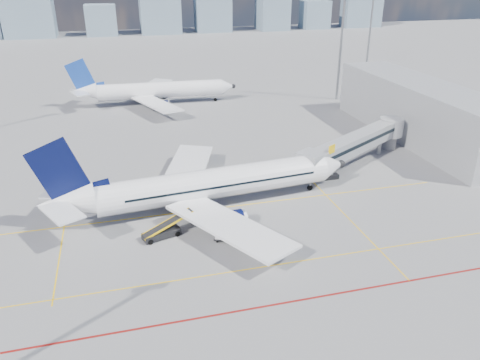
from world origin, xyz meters
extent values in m
plane|color=gray|center=(0.00, 0.00, 0.00)|extent=(420.00, 420.00, 0.00)
cube|color=yellow|center=(0.00, 8.00, 0.01)|extent=(60.00, 0.18, 0.01)
cube|color=yellow|center=(0.00, -6.00, 0.01)|extent=(80.00, 0.15, 0.01)
cube|color=yellow|center=(14.00, 2.00, 0.01)|extent=(0.15, 28.00, 0.01)
cube|color=yellow|center=(-20.00, 8.00, 0.01)|extent=(0.15, 30.00, 0.01)
cube|color=maroon|center=(0.00, -12.00, 0.01)|extent=(90.00, 0.25, 0.01)
cube|color=#97999F|center=(22.25, 16.15, 3.90)|extent=(20.84, 13.93, 2.60)
cube|color=black|center=(22.25, 16.15, 4.10)|extent=(20.52, 13.82, 0.55)
cube|color=#97999F|center=(12.70, 10.50, 3.90)|extent=(4.49, 4.56, 3.00)
cube|color=black|center=(17.00, 12.80, 0.35)|extent=(2.20, 1.00, 0.70)
cylinder|color=gray|center=(17.00, 12.80, 1.70)|extent=(0.56, 0.56, 2.70)
cylinder|color=gray|center=(29.00, 20.00, 1.95)|extent=(0.60, 0.60, 3.90)
cylinder|color=#97999F|center=(32.00, 22.00, 3.90)|extent=(4.00, 4.00, 3.00)
cylinder|color=gray|center=(32.00, 22.00, 1.95)|extent=(2.40, 2.40, 3.90)
cube|color=yellow|center=(15.50, 10.30, 5.70)|extent=(1.26, 0.82, 1.20)
cube|color=#97999F|center=(40.00, 26.00, 5.00)|extent=(10.00, 42.00, 10.00)
cube|color=black|center=(35.20, 26.00, 5.00)|extent=(0.25, 40.00, 4.50)
cylinder|color=gray|center=(38.00, 55.00, 12.50)|extent=(0.56, 0.56, 25.00)
cylinder|color=gray|center=(65.00, 90.00, 12.50)|extent=(0.56, 0.56, 25.00)
cube|color=slate|center=(-46.53, 190.00, 11.90)|extent=(21.28, 13.62, 23.80)
cube|color=slate|center=(-15.94, 190.00, 6.76)|extent=(13.64, 13.24, 13.52)
cube|color=slate|center=(36.47, 190.00, 13.52)|extent=(16.73, 11.37, 27.04)
cube|color=slate|center=(66.90, 190.00, 10.61)|extent=(14.46, 14.15, 21.22)
cube|color=slate|center=(89.79, 190.00, 6.80)|extent=(13.33, 10.96, 13.60)
cube|color=slate|center=(115.88, 190.00, 11.18)|extent=(20.17, 8.98, 22.36)
cylinder|color=white|center=(-1.01, 8.65, 3.30)|extent=(30.39, 6.81, 3.92)
cone|color=white|center=(15.79, 10.28, 3.30)|extent=(3.98, 4.25, 3.92)
sphere|color=black|center=(17.19, 10.42, 3.30)|extent=(1.21, 1.21, 1.11)
cone|color=white|center=(-19.22, 6.89, 3.85)|extent=(6.78, 4.52, 3.92)
cube|color=black|center=(14.49, 10.16, 3.85)|extent=(1.65, 1.65, 0.45)
cube|color=white|center=(-3.38, 17.51, 2.22)|extent=(10.22, 17.39, 0.58)
cube|color=white|center=(-1.64, -0.49, 2.22)|extent=(12.73, 17.01, 0.58)
cylinder|color=#070D37|center=(-2.07, 14.41, 0.97)|extent=(3.82, 2.65, 2.31)
cylinder|color=#070D37|center=(-0.95, 2.80, 0.97)|extent=(3.82, 2.65, 2.31)
cylinder|color=#BABCC1|center=(-0.17, 14.59, 0.97)|extent=(0.58, 2.39, 2.37)
cylinder|color=#BABCC1|center=(0.95, 2.99, 0.97)|extent=(0.58, 2.39, 2.37)
cube|color=#070D37|center=(-19.22, 6.89, 7.32)|extent=(6.89, 0.99, 8.57)
cube|color=#070D37|center=(-16.81, 7.12, 4.91)|extent=(5.67, 0.85, 2.16)
cube|color=white|center=(-19.93, 10.05, 4.20)|extent=(4.49, 6.25, 0.22)
cube|color=white|center=(-19.30, 3.65, 4.20)|extent=(5.28, 6.38, 0.22)
cylinder|color=gray|center=(12.49, 9.96, 0.90)|extent=(0.31, 0.31, 1.80)
cylinder|color=black|center=(12.49, 9.96, 0.38)|extent=(0.78, 0.35, 0.76)
cylinder|color=gray|center=(-2.26, 11.16, 0.80)|extent=(0.35, 0.35, 1.60)
cylinder|color=black|center=(-2.26, 11.16, 0.50)|extent=(1.06, 0.74, 1.00)
cylinder|color=gray|center=(-1.76, 5.96, 0.80)|extent=(0.35, 0.35, 1.60)
cylinder|color=black|center=(-1.76, 5.96, 0.50)|extent=(1.06, 0.74, 1.00)
cube|color=black|center=(-0.70, 10.63, 3.60)|extent=(24.62, 2.49, 0.26)
cube|color=black|center=(-0.32, 6.77, 3.60)|extent=(24.62, 2.49, 0.26)
cylinder|color=white|center=(-2.62, 61.13, 3.30)|extent=(27.78, 4.87, 3.59)
cone|color=white|center=(12.84, 60.41, 3.30)|extent=(3.48, 3.74, 3.59)
sphere|color=black|center=(14.13, 60.35, 3.30)|extent=(1.06, 1.06, 1.01)
cone|color=white|center=(-19.37, 61.91, 3.81)|extent=(6.06, 3.86, 3.59)
cube|color=black|center=(11.65, 60.47, 3.81)|extent=(1.44, 1.44, 0.41)
cube|color=white|center=(-3.62, 69.48, 2.31)|extent=(11.11, 15.74, 0.53)
cube|color=white|center=(-4.39, 52.91, 2.31)|extent=(10.01, 15.91, 0.53)
cylinder|color=#070D37|center=(-2.83, 66.49, 1.16)|extent=(3.41, 2.27, 2.12)
cylinder|color=#070D37|center=(-3.33, 55.81, 1.16)|extent=(3.41, 2.27, 2.12)
cylinder|color=#BABCC1|center=(-1.08, 66.41, 1.16)|extent=(0.42, 2.19, 2.17)
cylinder|color=#BABCC1|center=(-1.58, 55.73, 1.16)|extent=(0.42, 2.19, 2.17)
cube|color=#153994|center=(-19.37, 61.91, 6.99)|extent=(6.32, 0.59, 7.86)
cube|color=#153994|center=(-17.17, 61.80, 4.77)|extent=(5.21, 0.52, 1.98)
cube|color=white|center=(-19.61, 64.87, 4.13)|extent=(4.67, 5.84, 0.20)
cube|color=white|center=(-19.88, 58.98, 4.13)|extent=(4.32, 5.78, 0.20)
cylinder|color=black|center=(-3.43, 63.57, 0.50)|extent=(1.03, 0.70, 1.00)
cylinder|color=black|center=(-3.65, 58.78, 0.50)|extent=(1.03, 0.70, 1.00)
cylinder|color=black|center=(9.81, 60.55, 0.38)|extent=(0.77, 0.31, 0.76)
cube|color=white|center=(0.61, -1.55, 0.52)|extent=(2.34, 1.76, 0.76)
cube|color=white|center=(0.25, -1.67, 1.09)|extent=(1.25, 1.34, 0.57)
cube|color=black|center=(0.25, -1.67, 1.28)|extent=(1.15, 1.27, 0.33)
cylinder|color=black|center=(0.06, -2.29, 0.27)|extent=(0.57, 0.37, 0.53)
cylinder|color=black|center=(-0.28, -1.31, 0.27)|extent=(0.57, 0.37, 0.53)
cylinder|color=black|center=(1.50, -1.79, 0.27)|extent=(0.57, 0.37, 0.53)
cylinder|color=black|center=(1.15, -0.81, 0.27)|extent=(0.57, 0.37, 0.53)
cube|color=black|center=(-1.46, 0.03, 0.31)|extent=(3.81, 2.71, 0.17)
cube|color=white|center=(-2.27, 0.34, 1.16)|extent=(1.93, 1.90, 1.50)
cube|color=white|center=(-0.64, -0.29, 1.16)|extent=(1.93, 1.90, 1.50)
cylinder|color=black|center=(-2.97, -0.12, 0.16)|extent=(0.34, 0.24, 0.31)
cylinder|color=black|center=(-2.48, 1.15, 0.16)|extent=(0.34, 0.24, 0.31)
cylinder|color=black|center=(-0.44, -1.09, 0.16)|extent=(0.34, 0.24, 0.31)
cylinder|color=black|center=(0.05, 0.17, 0.16)|extent=(0.34, 0.24, 0.31)
cube|color=black|center=(-8.91, 2.61, 0.47)|extent=(4.63, 2.80, 0.73)
cube|color=black|center=(-8.12, 2.85, 1.56)|extent=(6.25, 2.86, 1.91)
cube|color=yellow|center=(-8.29, 3.40, 1.56)|extent=(5.99, 1.96, 1.99)
cube|color=yellow|center=(-7.95, 2.31, 1.56)|extent=(5.99, 1.96, 1.99)
cylinder|color=black|center=(-10.28, 1.41, 0.31)|extent=(0.67, 0.42, 0.62)
cylinder|color=black|center=(-10.71, 2.80, 0.31)|extent=(0.67, 0.42, 0.62)
cylinder|color=black|center=(-7.11, 2.41, 0.31)|extent=(0.67, 0.42, 0.62)
cylinder|color=black|center=(-7.54, 3.80, 0.31)|extent=(0.67, 0.42, 0.62)
imported|color=yellow|center=(3.59, -2.72, 0.79)|extent=(0.39, 0.58, 1.58)
camera|label=1|loc=(-12.06, -44.54, 28.28)|focal=35.00mm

